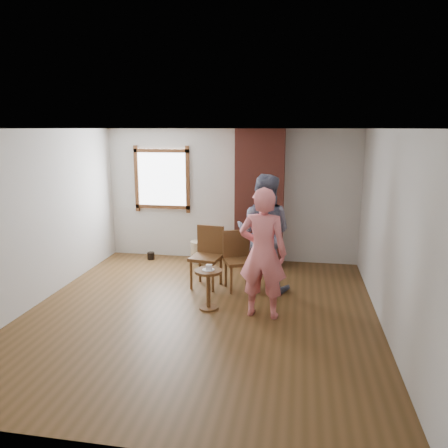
{
  "coord_description": "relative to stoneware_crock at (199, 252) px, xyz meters",
  "views": [
    {
      "loc": [
        1.35,
        -5.71,
        2.61
      ],
      "look_at": [
        0.21,
        0.8,
        1.15
      ],
      "focal_mm": 35.0,
      "sensor_mm": 36.0,
      "label": 1
    }
  ],
  "objects": [
    {
      "name": "stoneware_crock",
      "position": [
        0.0,
        0.0,
        0.0
      ],
      "size": [
        0.4,
        0.4,
        0.42
      ],
      "primitive_type": "cylinder",
      "rotation": [
        0.0,
        0.0,
        0.25
      ],
      "color": "beige",
      "rests_on": "ground"
    },
    {
      "name": "person_pink",
      "position": [
        1.46,
        -2.32,
        0.71
      ],
      "size": [
        0.71,
        0.51,
        1.84
      ],
      "primitive_type": "imported",
      "rotation": [
        0.0,
        0.0,
        3.04
      ],
      "color": "#F47A7F",
      "rests_on": "ground"
    },
    {
      "name": "cake_slice",
      "position": [
        0.68,
        -2.22,
        0.43
      ],
      "size": [
        0.08,
        0.07,
        0.06
      ],
      "primitive_type": "cube",
      "color": "white",
      "rests_on": "cake_plate"
    },
    {
      "name": "dining_chair_left",
      "position": [
        0.45,
        -1.25,
        0.35
      ],
      "size": [
        0.54,
        0.54,
        1.01
      ],
      "rotation": [
        0.0,
        0.0,
        -0.16
      ],
      "color": "brown",
      "rests_on": "ground"
    },
    {
      "name": "man",
      "position": [
        1.38,
        -1.24,
        0.74
      ],
      "size": [
        1.05,
        0.89,
        1.9
      ],
      "primitive_type": "imported",
      "rotation": [
        0.0,
        0.0,
        2.94
      ],
      "color": "#131534",
      "rests_on": "ground"
    },
    {
      "name": "cake_plate",
      "position": [
        0.67,
        -2.22,
        0.39
      ],
      "size": [
        0.18,
        0.18,
        0.01
      ],
      "primitive_type": "cylinder",
      "color": "white",
      "rests_on": "side_table"
    },
    {
      "name": "side_table",
      "position": [
        0.67,
        -2.22,
        0.19
      ],
      "size": [
        0.4,
        0.4,
        0.6
      ],
      "color": "brown",
      "rests_on": "ground"
    },
    {
      "name": "dining_chair_right",
      "position": [
        0.96,
        -1.28,
        0.33
      ],
      "size": [
        0.59,
        0.59,
        0.96
      ],
      "rotation": [
        0.0,
        0.0,
        0.41
      ],
      "color": "brown",
      "rests_on": "ground"
    },
    {
      "name": "ground",
      "position": [
        0.58,
        -2.4,
        -0.21
      ],
      "size": [
        5.5,
        5.5,
        0.0
      ],
      "primitive_type": "plane",
      "color": "brown",
      "rests_on": "ground"
    },
    {
      "name": "brick_chimney",
      "position": [
        1.18,
        0.1,
        1.09
      ],
      "size": [
        0.9,
        0.5,
        2.6
      ],
      "primitive_type": "cube",
      "color": "brown",
      "rests_on": "ground"
    },
    {
      "name": "room_shell",
      "position": [
        0.53,
        -1.79,
        1.6
      ],
      "size": [
        5.04,
        5.52,
        2.62
      ],
      "color": "silver",
      "rests_on": "ground"
    },
    {
      "name": "dark_pot",
      "position": [
        -1.0,
        0.0,
        -0.14
      ],
      "size": [
        0.19,
        0.19,
        0.15
      ],
      "primitive_type": "cylinder",
      "rotation": [
        0.0,
        0.0,
        -0.36
      ],
      "color": "black",
      "rests_on": "ground"
    }
  ]
}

